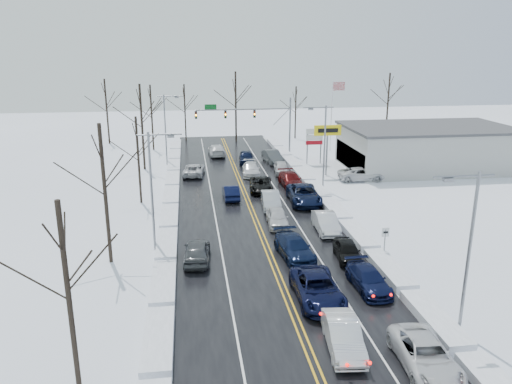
{
  "coord_description": "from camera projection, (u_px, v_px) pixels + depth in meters",
  "views": [
    {
      "loc": [
        -5.67,
        -40.08,
        15.01
      ],
      "look_at": [
        0.09,
        1.73,
        2.5
      ],
      "focal_mm": 35.0,
      "sensor_mm": 36.0,
      "label": 1
    }
  ],
  "objects": [
    {
      "name": "parked_car_0",
      "position": [
        361.0,
        180.0,
        57.36
      ],
      "size": [
        5.48,
        2.76,
        1.49
      ],
      "primitive_type": "imported",
      "rotation": [
        0.0,
        0.0,
        1.51
      ],
      "color": "silver",
      "rests_on": "ground"
    },
    {
      "name": "road_surface",
      "position": [
        255.0,
        218.0,
        44.97
      ],
      "size": [
        14.0,
        84.0,
        0.01
      ],
      "primitive_type": "cube",
      "color": "black",
      "rests_on": "ground"
    },
    {
      "name": "queued_car_2",
      "position": [
        317.0,
        300.0,
        30.48
      ],
      "size": [
        2.68,
        5.73,
        1.59
      ],
      "primitive_type": "imported",
      "rotation": [
        0.0,
        0.0,
        -0.01
      ],
      "color": "black",
      "rests_on": "ground"
    },
    {
      "name": "tree_left_a",
      "position": [
        64.0,
        262.0,
        20.85
      ],
      "size": [
        3.6,
        3.6,
        9.0
      ],
      "color": "#2D231C",
      "rests_on": "ground"
    },
    {
      "name": "oncoming_car_0",
      "position": [
        231.0,
        199.0,
        50.53
      ],
      "size": [
        1.55,
        4.31,
        1.42
      ],
      "primitive_type": "imported",
      "rotation": [
        0.0,
        0.0,
        3.15
      ],
      "color": "black",
      "rests_on": "ground"
    },
    {
      "name": "tree_far_c",
      "position": [
        236.0,
        93.0,
        78.19
      ],
      "size": [
        4.4,
        4.4,
        11.0
      ],
      "color": "#2D231C",
      "rests_on": "ground"
    },
    {
      "name": "queued_car_4",
      "position": [
        277.0,
        225.0,
        43.06
      ],
      "size": [
        1.99,
        4.39,
        1.46
      ],
      "primitive_type": "imported",
      "rotation": [
        0.0,
        0.0,
        -0.06
      ],
      "color": "silver",
      "rests_on": "ground"
    },
    {
      "name": "parked_car_1",
      "position": [
        375.0,
        171.0,
        61.77
      ],
      "size": [
        2.64,
        5.6,
        1.58
      ],
      "primitive_type": "imported",
      "rotation": [
        0.0,
        0.0,
        -0.08
      ],
      "color": "#3F4244",
      "rests_on": "ground"
    },
    {
      "name": "queued_car_13",
      "position": [
        326.0,
        231.0,
        41.74
      ],
      "size": [
        1.83,
        4.73,
        1.54
      ],
      "primitive_type": "imported",
      "rotation": [
        0.0,
        0.0,
        -0.04
      ],
      "color": "silver",
      "rests_on": "ground"
    },
    {
      "name": "tree_far_a",
      "position": [
        106.0,
        99.0,
        76.72
      ],
      "size": [
        4.0,
        4.0,
        10.0
      ],
      "color": "#2D231C",
      "rests_on": "ground"
    },
    {
      "name": "tree_left_b",
      "position": [
        103.0,
        167.0,
        33.88
      ],
      "size": [
        4.0,
        4.0,
        10.0
      ],
      "color": "#2D231C",
      "rests_on": "ground"
    },
    {
      "name": "queued_car_1",
      "position": [
        342.0,
        348.0,
        25.63
      ],
      "size": [
        2.07,
        4.74,
        1.52
      ],
      "primitive_type": "imported",
      "rotation": [
        0.0,
        0.0,
        -0.1
      ],
      "color": "white",
      "rests_on": "ground"
    },
    {
      "name": "oncoming_car_1",
      "position": [
        194.0,
        175.0,
        59.48
      ],
      "size": [
        2.87,
        5.27,
        1.4
      ],
      "primitive_type": "imported",
      "rotation": [
        0.0,
        0.0,
        3.03
      ],
      "color": "silver",
      "rests_on": "ground"
    },
    {
      "name": "oncoming_car_2",
      "position": [
        217.0,
        155.0,
        70.21
      ],
      "size": [
        2.38,
        5.49,
        1.57
      ],
      "primitive_type": "imported",
      "rotation": [
        0.0,
        0.0,
        3.17
      ],
      "color": "silver",
      "rests_on": "ground"
    },
    {
      "name": "traffic_signal_mast",
      "position": [
        254.0,
        117.0,
        68.55
      ],
      "size": [
        13.28,
        0.39,
        8.0
      ],
      "color": "slate",
      "rests_on": "ground"
    },
    {
      "name": "queued_car_7",
      "position": [
        251.0,
        175.0,
        59.7
      ],
      "size": [
        2.46,
        5.14,
        1.45
      ],
      "primitive_type": "imported",
      "rotation": [
        0.0,
        0.0,
        -0.09
      ],
      "color": "silver",
      "rests_on": "ground"
    },
    {
      "name": "used_vehicles_sign",
      "position": [
        314.0,
        139.0,
        64.4
      ],
      "size": [
        2.2,
        0.22,
        4.65
      ],
      "color": "slate",
      "rests_on": "ground"
    },
    {
      "name": "queued_car_17",
      "position": [
        272.0,
        163.0,
        65.81
      ],
      "size": [
        2.39,
        5.2,
        1.65
      ],
      "primitive_type": "imported",
      "rotation": [
        0.0,
        0.0,
        0.13
      ],
      "color": "#45484A",
      "rests_on": "ground"
    },
    {
      "name": "tree_left_c",
      "position": [
        137.0,
        143.0,
        47.61
      ],
      "size": [
        3.4,
        3.4,
        8.5
      ],
      "color": "#2D231C",
      "rests_on": "ground"
    },
    {
      "name": "queued_car_16",
      "position": [
        281.0,
        174.0,
        60.35
      ],
      "size": [
        2.14,
        4.4,
        1.45
      ],
      "primitive_type": "imported",
      "rotation": [
        0.0,
        0.0,
        -0.1
      ],
      "color": "silver",
      "rests_on": "ground"
    },
    {
      "name": "queued_car_12",
      "position": [
        347.0,
        259.0,
        36.26
      ],
      "size": [
        2.01,
        4.2,
        1.38
      ],
      "primitive_type": "imported",
      "rotation": [
        0.0,
        0.0,
        -0.1
      ],
      "color": "black",
      "rests_on": "ground"
    },
    {
      "name": "queued_car_8",
      "position": [
        246.0,
        163.0,
        65.76
      ],
      "size": [
        2.3,
        4.8,
        1.58
      ],
      "primitive_type": "imported",
      "rotation": [
        0.0,
        0.0,
        -0.09
      ],
      "color": "black",
      "rests_on": "ground"
    },
    {
      "name": "tires_plus_sign",
      "position": [
        328.0,
        134.0,
        58.22
      ],
      "size": [
        3.2,
        0.34,
        6.0
      ],
      "color": "slate",
      "rests_on": "ground"
    },
    {
      "name": "queued_car_5",
      "position": [
        271.0,
        208.0,
        47.75
      ],
      "size": [
        1.95,
        4.76,
        1.53
      ],
      "primitive_type": "imported",
      "rotation": [
        0.0,
        0.0,
        -0.07
      ],
      "color": "#B0B3B9",
      "rests_on": "ground"
    },
    {
      "name": "queued_car_15",
      "position": [
        291.0,
        186.0,
        54.93
      ],
      "size": [
        2.36,
        5.27,
        1.5
      ],
      "primitive_type": "imported",
      "rotation": [
        0.0,
        0.0,
        0.05
      ],
      "color": "#49090B",
      "rests_on": "ground"
    },
    {
      "name": "ground",
      "position": [
        258.0,
        225.0,
        43.07
      ],
      "size": [
        160.0,
        160.0,
        0.0
      ],
      "primitive_type": "plane",
      "color": "white",
      "rests_on": "ground"
    },
    {
      "name": "snow_bank_right",
      "position": [
        336.0,
        214.0,
        45.97
      ],
      "size": [
        1.54,
        72.0,
        0.56
      ],
      "primitive_type": "cube",
      "color": "white",
      "rests_on": "ground"
    },
    {
      "name": "parked_car_2",
      "position": [
        349.0,
        163.0,
        65.52
      ],
      "size": [
        2.55,
        5.1,
        1.67
      ],
      "primitive_type": "imported",
      "rotation": [
        0.0,
        0.0,
        3.02
      ],
      "color": "black",
      "rests_on": "ground"
    },
    {
      "name": "tree_left_d",
      "position": [
        141.0,
        110.0,
        60.42
      ],
      "size": [
        4.2,
        4.2,
        10.5
      ],
      "color": "#2D231C",
      "rests_on": "ground"
    },
    {
      "name": "queued_car_6",
      "position": [
        261.0,
        191.0,
        53.21
      ],
      "size": [
        2.82,
        5.27,
        1.41
      ],
      "primitive_type": "imported",
      "rotation": [
        0.0,
        0.0,
        -0.1
      ],
      "color": "black",
      "rests_on": "ground"
    },
    {
      "name": "queued_car_14",
      "position": [
        304.0,
        203.0,
        49.23
      ],
      "size": [
        3.19,
        6.34,
        1.72
      ],
      "primitive_type": "imported",
      "rotation": [
        0.0,
        0.0,
        -0.05
      ],
      "color": "black",
      "rests_on": "ground"
    },
    {
      "name": "tree_far_d",
      "position": [
        296.0,
        102.0,
        81.42
      ],
      "size": [
        3.4,
        3.4,
        8.5
      ],
      "color": "#2D231C",
      "rests_on": "ground"
    },
    {
      "name": "tree_far_b",
      "position": [
        185.0,
        101.0,
        79.44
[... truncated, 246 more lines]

